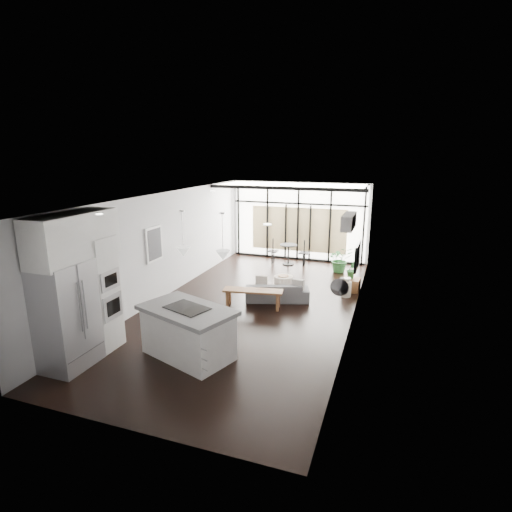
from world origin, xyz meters
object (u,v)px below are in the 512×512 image
Objects in this scene: sofa at (277,289)px; console_bench at (253,299)px; island at (188,332)px; pouf at (283,283)px; tv at (358,256)px; fridge at (66,316)px; milk_can at (346,287)px.

console_bench is at bearing 41.09° from sofa.
sofa is at bearing 96.77° from island.
pouf is 2.34m from tv.
tv is (2.40, 1.10, 1.06)m from console_bench.
sofa reaches higher than pouf.
fridge is at bearing -116.23° from pouf.
island reaches higher than pouf.
sofa is 1.51× the size of tv.
milk_can is at bearing 50.97° from fridge.
console_bench is 1.56m from pouf.
console_bench reaches higher than pouf.
island is at bearing -125.72° from tv.
milk_can is at bearing 27.05° from console_bench.
pouf is 1.75m from milk_can.
milk_can is at bearing 79.65° from island.
sofa is (2.64, 4.47, -0.66)m from fridge.
island is at bearing 59.13° from sofa.
pouf is at bearing -104.87° from sofa.
island is 2.20m from fridge.
tv reaches higher than sofa.
milk_can is (1.75, 0.09, 0.05)m from pouf.
fridge is 6.71m from tv.
sofa reaches higher than milk_can.
sofa is 1.11× the size of console_bench.
console_bench is 2.85m from tv.
tv is at bearing -11.55° from pouf.
milk_can is (2.12, 1.60, 0.03)m from console_bench.
pouf is (-0.05, 0.80, -0.11)m from sofa.
milk_can is (1.70, 0.89, -0.06)m from sofa.
fridge is 6.93m from milk_can.
island is 3.38× the size of pouf.
sofa is 0.84m from console_bench.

